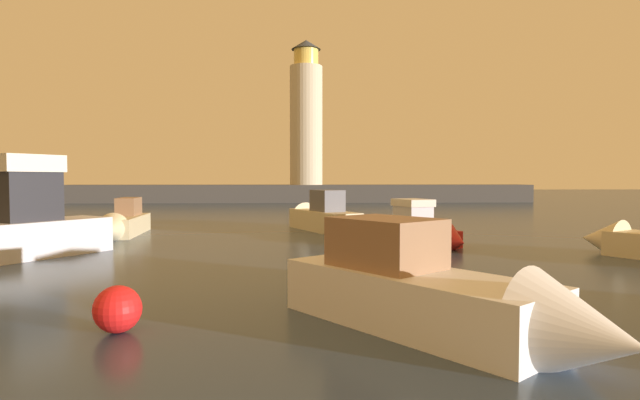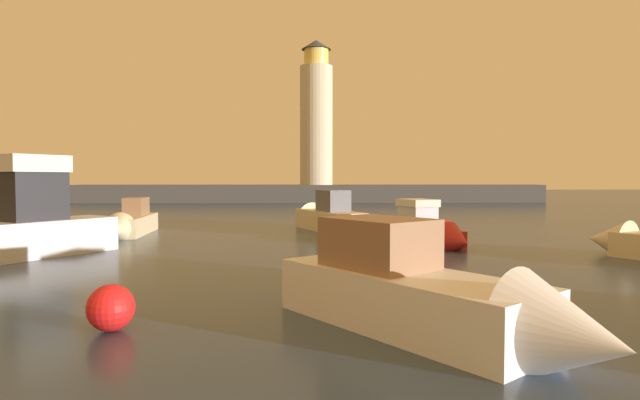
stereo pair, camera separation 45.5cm
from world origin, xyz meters
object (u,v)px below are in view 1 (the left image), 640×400
(lighthouse, at_px, (306,117))
(motorboat_2, at_px, (428,232))
(motorboat_5, at_px, (318,216))
(mooring_buoy, at_px, (118,309))
(motorboat_6, at_px, (122,224))
(motorboat_3, at_px, (446,297))

(lighthouse, bearing_deg, motorboat_2, -83.84)
(lighthouse, xyz_separation_m, motorboat_2, (4.78, -44.23, -10.66))
(motorboat_2, xyz_separation_m, motorboat_5, (-4.83, 7.83, 0.15))
(mooring_buoy, bearing_deg, lighthouse, 84.97)
(motorboat_5, height_order, motorboat_6, motorboat_5)
(lighthouse, relative_size, motorboat_2, 3.15)
(motorboat_5, relative_size, mooring_buoy, 7.87)
(lighthouse, distance_m, motorboat_2, 45.75)
(motorboat_5, bearing_deg, mooring_buoy, -103.36)
(motorboat_3, relative_size, motorboat_5, 0.94)
(motorboat_2, relative_size, motorboat_5, 0.79)
(motorboat_3, bearing_deg, motorboat_5, 94.21)
(lighthouse, relative_size, motorboat_3, 2.66)
(motorboat_2, distance_m, mooring_buoy, 16.45)
(lighthouse, distance_m, motorboat_5, 37.88)
(motorboat_6, bearing_deg, motorboat_2, -16.97)
(mooring_buoy, bearing_deg, motorboat_3, -5.13)
(motorboat_3, height_order, mooring_buoy, motorboat_3)
(lighthouse, xyz_separation_m, motorboat_5, (-0.06, -36.40, -10.51))
(lighthouse, bearing_deg, mooring_buoy, -95.03)
(motorboat_2, bearing_deg, lighthouse, 96.16)
(mooring_buoy, bearing_deg, motorboat_5, 76.64)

